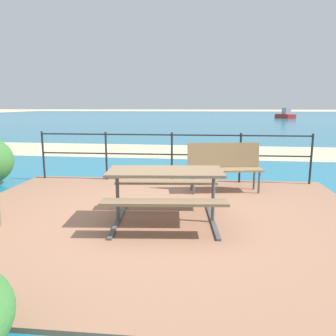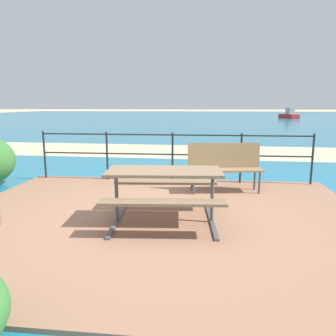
{
  "view_description": "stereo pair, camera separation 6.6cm",
  "coord_description": "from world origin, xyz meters",
  "views": [
    {
      "loc": [
        0.63,
        -4.69,
        1.72
      ],
      "look_at": [
        0.04,
        1.15,
        0.59
      ],
      "focal_mm": 35.17,
      "sensor_mm": 36.0,
      "label": 1
    },
    {
      "loc": [
        0.69,
        -4.69,
        1.72
      ],
      "look_at": [
        0.04,
        1.15,
        0.59
      ],
      "focal_mm": 35.17,
      "sensor_mm": 36.0,
      "label": 2
    }
  ],
  "objects": [
    {
      "name": "beach_strip",
      "position": [
        0.0,
        7.56,
        0.01
      ],
      "size": [
        54.09,
        5.31,
        0.01
      ],
      "primitive_type": "cube",
      "rotation": [
        0.0,
        0.0,
        -0.03
      ],
      "color": "beige",
      "rests_on": "ground"
    },
    {
      "name": "ground_plane",
      "position": [
        0.0,
        0.0,
        0.0
      ],
      "size": [
        240.0,
        240.0,
        0.0
      ],
      "primitive_type": "plane",
      "color": "beige"
    },
    {
      "name": "railing_fence",
      "position": [
        0.0,
        2.41,
        0.74
      ],
      "size": [
        5.94,
        0.04,
        1.07
      ],
      "color": "#1E2328",
      "rests_on": "patio_paving"
    },
    {
      "name": "patio_paving",
      "position": [
        0.0,
        0.0,
        0.03
      ],
      "size": [
        6.4,
        5.2,
        0.06
      ],
      "primitive_type": "cube",
      "color": "#996B51",
      "rests_on": "ground"
    },
    {
      "name": "park_bench",
      "position": [
        1.09,
        1.67,
        0.61
      ],
      "size": [
        1.46,
        0.63,
        0.94
      ],
      "rotation": [
        0.0,
        0.0,
        0.15
      ],
      "color": "#8C704C",
      "rests_on": "patio_paving"
    },
    {
      "name": "boat_near",
      "position": [
        11.42,
        39.75,
        0.43
      ],
      "size": [
        2.02,
        3.89,
        1.34
      ],
      "rotation": [
        0.0,
        0.0,
        1.87
      ],
      "color": "red",
      "rests_on": "sea_water"
    },
    {
      "name": "sea_water",
      "position": [
        0.0,
        40.0,
        0.01
      ],
      "size": [
        90.0,
        90.0,
        0.01
      ],
      "primitive_type": "cube",
      "color": "teal",
      "rests_on": "ground"
    },
    {
      "name": "picnic_table",
      "position": [
        0.14,
        -0.19,
        0.64
      ],
      "size": [
        1.71,
        1.51,
        0.76
      ],
      "rotation": [
        0.0,
        0.0,
        0.08
      ],
      "color": "#7A6047",
      "rests_on": "patio_paving"
    }
  ]
}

